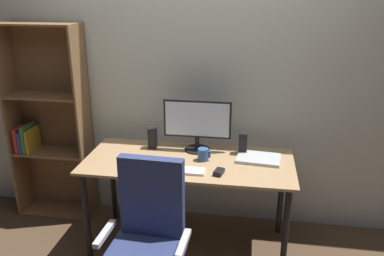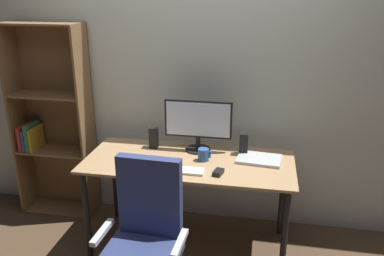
# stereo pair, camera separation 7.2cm
# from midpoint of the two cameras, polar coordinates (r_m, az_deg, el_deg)

# --- Properties ---
(ground_plane) EXTENTS (12.00, 12.00, 0.00)m
(ground_plane) POSITION_cam_midpoint_polar(r_m,az_deg,el_deg) (3.34, 0.22, -16.33)
(ground_plane) COLOR #4C3826
(back_wall) EXTENTS (6.40, 0.10, 2.60)m
(back_wall) POSITION_cam_midpoint_polar(r_m,az_deg,el_deg) (3.28, 1.89, 8.01)
(back_wall) COLOR beige
(back_wall) RESTS_ON ground
(desk) EXTENTS (1.56, 0.69, 0.74)m
(desk) POSITION_cam_midpoint_polar(r_m,az_deg,el_deg) (3.00, 0.23, -6.17)
(desk) COLOR tan
(desk) RESTS_ON ground
(monitor) EXTENTS (0.53, 0.20, 0.41)m
(monitor) POSITION_cam_midpoint_polar(r_m,az_deg,el_deg) (3.06, 1.57, 0.84)
(monitor) COLOR black
(monitor) RESTS_ON desk
(keyboard) EXTENTS (0.29, 0.11, 0.02)m
(keyboard) POSITION_cam_midpoint_polar(r_m,az_deg,el_deg) (2.78, -0.54, -6.15)
(keyboard) COLOR silver
(keyboard) RESTS_ON desk
(mouse) EXTENTS (0.08, 0.11, 0.03)m
(mouse) POSITION_cam_midpoint_polar(r_m,az_deg,el_deg) (2.75, 4.56, -6.40)
(mouse) COLOR black
(mouse) RESTS_ON desk
(coffee_mug) EXTENTS (0.10, 0.08, 0.09)m
(coffee_mug) POSITION_cam_midpoint_polar(r_m,az_deg,el_deg) (2.95, 2.36, -3.86)
(coffee_mug) COLOR #285193
(coffee_mug) RESTS_ON desk
(laptop) EXTENTS (0.34, 0.26, 0.02)m
(laptop) POSITION_cam_midpoint_polar(r_m,az_deg,el_deg) (3.00, 10.33, -4.43)
(laptop) COLOR #B7BABC
(laptop) RESTS_ON desk
(speaker_left) EXTENTS (0.06, 0.07, 0.17)m
(speaker_left) POSITION_cam_midpoint_polar(r_m,az_deg,el_deg) (3.17, -4.88, -1.38)
(speaker_left) COLOR black
(speaker_left) RESTS_ON desk
(speaker_right) EXTENTS (0.06, 0.07, 0.17)m
(speaker_right) POSITION_cam_midpoint_polar(r_m,az_deg,el_deg) (3.07, 8.14, -2.26)
(speaker_right) COLOR black
(speaker_right) RESTS_ON desk
(paper_sheet) EXTENTS (0.28, 0.34, 0.00)m
(paper_sheet) POSITION_cam_midpoint_polar(r_m,az_deg,el_deg) (2.83, -5.22, -5.99)
(paper_sheet) COLOR white
(paper_sheet) RESTS_ON desk
(office_chair) EXTENTS (0.54, 0.54, 1.01)m
(office_chair) POSITION_cam_midpoint_polar(r_m,az_deg,el_deg) (2.52, -6.05, -16.98)
(office_chair) COLOR #B7BABC
(office_chair) RESTS_ON ground
(bookshelf) EXTENTS (0.66, 0.28, 1.70)m
(bookshelf) POSITION_cam_midpoint_polar(r_m,az_deg,el_deg) (3.66, -18.98, 0.62)
(bookshelf) COLOR brown
(bookshelf) RESTS_ON ground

